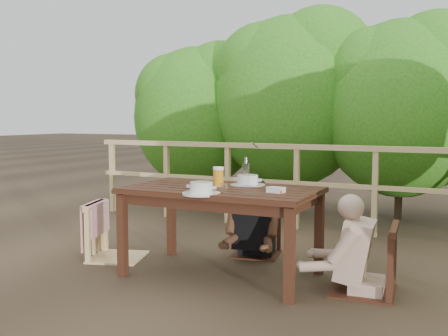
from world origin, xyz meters
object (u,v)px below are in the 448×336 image
at_px(soup_near, 201,188).
at_px(butter_tub, 276,191).
at_px(table, 221,232).
at_px(diner_right, 369,213).
at_px(chair_right, 364,227).
at_px(woman, 257,195).
at_px(tumbler, 224,188).
at_px(soup_far, 248,181).
at_px(beer_glass, 218,177).
at_px(chair_left, 117,206).
at_px(bread_roll, 202,187).
at_px(chair_far, 256,210).
at_px(bottle, 246,173).

xyz_separation_m(soup_near, butter_tub, (0.51, 0.26, -0.02)).
distance_m(table, diner_right, 1.21).
relative_size(chair_right, woman, 0.85).
height_order(table, woman, woman).
height_order(woman, tumbler, woman).
bearing_deg(soup_far, beer_glass, -131.49).
xyz_separation_m(chair_left, chair_right, (2.27, 0.04, 0.00)).
xyz_separation_m(table, bread_roll, (-0.06, -0.23, 0.41)).
xyz_separation_m(chair_far, bread_roll, (-0.08, -0.95, 0.33)).
bearing_deg(bottle, beer_glass, -153.72).
relative_size(beer_glass, tumbler, 2.23).
distance_m(diner_right, tumbler, 1.11).
distance_m(chair_right, tumbler, 1.10).
bearing_deg(diner_right, butter_tub, 99.40).
xyz_separation_m(beer_glass, bottle, (0.21, 0.10, 0.04)).
bearing_deg(chair_far, bread_roll, -105.23).
xyz_separation_m(table, diner_right, (1.19, 0.09, 0.25)).
distance_m(soup_far, beer_glass, 0.28).
relative_size(table, bottle, 6.04).
distance_m(beer_glass, tumbler, 0.33).
height_order(chair_left, woman, woman).
xyz_separation_m(bottle, tumbler, (-0.02, -0.37, -0.09)).
bearing_deg(soup_near, woman, 88.89).
relative_size(table, tumbler, 19.56).
xyz_separation_m(chair_left, chair_far, (1.13, 0.67, -0.06)).
distance_m(table, bread_roll, 0.47).
height_order(chair_far, soup_near, chair_far).
bearing_deg(beer_glass, chair_left, -179.78).
bearing_deg(tumbler, chair_right, 16.68).
bearing_deg(table, soup_near, -90.46).
xyz_separation_m(diner_right, beer_glass, (-1.24, -0.04, 0.21)).
xyz_separation_m(chair_right, soup_near, (-1.16, -0.43, 0.28)).
bearing_deg(butter_tub, table, -178.31).
distance_m(table, beer_glass, 0.46).
distance_m(diner_right, soup_far, 1.08).
distance_m(table, butter_tub, 0.65).
relative_size(diner_right, butter_tub, 9.34).
height_order(table, chair_left, chair_left).
distance_m(woman, beer_glass, 0.73).
distance_m(chair_far, tumbler, 1.00).
relative_size(soup_near, bottle, 1.14).
height_order(diner_right, butter_tub, diner_right).
relative_size(table, soup_near, 5.31).
height_order(bread_roll, tumbler, bread_roll).
relative_size(chair_far, soup_near, 2.95).
height_order(chair_left, beer_glass, chair_left).
height_order(chair_left, diner_right, diner_right).
bearing_deg(tumbler, table, 121.24).
bearing_deg(beer_glass, bottle, 26.28).
bearing_deg(butter_tub, chair_left, -173.73).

